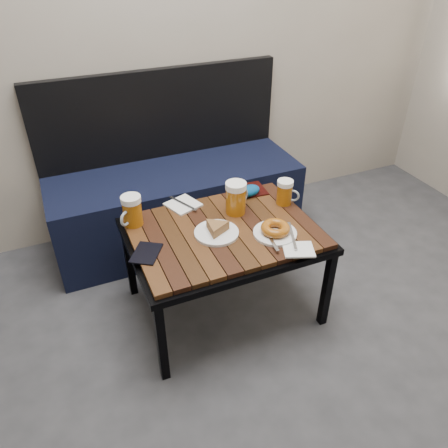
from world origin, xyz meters
name	(u,v)px	position (x,y,z in m)	size (l,w,h in m)	color
bench	(175,197)	(0.10, 1.76, 0.27)	(1.40, 0.50, 0.95)	black
cafe_table	(224,237)	(0.12, 1.09, 0.43)	(0.84, 0.62, 0.47)	black
beer_mug_left	(132,211)	(-0.23, 1.28, 0.54)	(0.13, 0.12, 0.14)	#A3590D
beer_mug_centre	(236,198)	(0.23, 1.19, 0.55)	(0.15, 0.12, 0.15)	#A3590D
beer_mug_right	(285,192)	(0.48, 1.17, 0.53)	(0.11, 0.10, 0.12)	#A3590D
plate_pie	(216,230)	(0.08, 1.07, 0.49)	(0.19, 0.19, 0.05)	white
plate_bagel	(275,230)	(0.31, 0.96, 0.49)	(0.19, 0.24, 0.05)	white
napkin_left	(183,205)	(0.02, 1.35, 0.48)	(0.18, 0.18, 0.01)	white
napkin_right	(298,250)	(0.35, 0.83, 0.48)	(0.15, 0.14, 0.01)	white
passport_navy	(146,253)	(-0.24, 1.05, 0.48)	(0.10, 0.14, 0.01)	black
passport_burgundy	(254,189)	(0.40, 1.35, 0.48)	(0.10, 0.14, 0.01)	black
knit_pouch	(249,191)	(0.35, 1.31, 0.50)	(0.12, 0.08, 0.05)	navy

